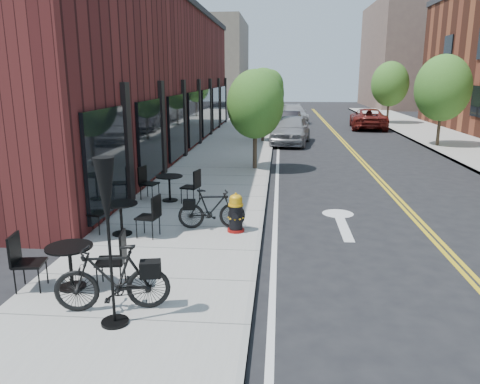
{
  "coord_description": "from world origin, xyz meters",
  "views": [
    {
      "loc": [
        0.37,
        -9.18,
        3.67
      ],
      "look_at": [
        -0.54,
        1.5,
        1.0
      ],
      "focal_mm": 35.0,
      "sensor_mm": 36.0,
      "label": 1
    }
  ],
  "objects": [
    {
      "name": "sidewalk_near",
      "position": [
        -2.0,
        10.0,
        0.06
      ],
      "size": [
        4.0,
        70.0,
        0.12
      ],
      "primitive_type": "cube",
      "color": "#9E9B93",
      "rests_on": "ground"
    },
    {
      "name": "ground",
      "position": [
        0.0,
        0.0,
        0.0
      ],
      "size": [
        120.0,
        120.0,
        0.0
      ],
      "primitive_type": "plane",
      "color": "black",
      "rests_on": "ground"
    },
    {
      "name": "bicycle_right",
      "position": [
        -1.21,
        1.38,
        0.6
      ],
      "size": [
        1.64,
        0.64,
        0.96
      ],
      "primitive_type": "imported",
      "rotation": [
        0.0,
        0.0,
        1.69
      ],
      "color": "black",
      "rests_on": "sidewalk_near"
    },
    {
      "name": "parked_car_c",
      "position": [
        1.42,
        29.26,
        0.7
      ],
      "size": [
        2.42,
        4.98,
        1.4
      ],
      "primitive_type": "imported",
      "rotation": [
        0.0,
        0.0,
        0.1
      ],
      "color": "#9D9DA1",
      "rests_on": "ground"
    },
    {
      "name": "tree_far_b",
      "position": [
        8.6,
        16.0,
        3.06
      ],
      "size": [
        2.8,
        2.8,
        4.62
      ],
      "color": "#382B1E",
      "rests_on": "sidewalk_far"
    },
    {
      "name": "bistro_set_a",
      "position": [
        -3.14,
        -2.02,
        0.61
      ],
      "size": [
        1.86,
        0.9,
        0.98
      ],
      "rotation": [
        0.0,
        0.0,
        0.15
      ],
      "color": "black",
      "rests_on": "sidewalk_near"
    },
    {
      "name": "tree_near_d",
      "position": [
        -0.6,
        33.0,
        2.79
      ],
      "size": [
        2.4,
        2.4,
        4.11
      ],
      "color": "#382B1E",
      "rests_on": "sidewalk_near"
    },
    {
      "name": "parked_car_a",
      "position": [
        0.96,
        16.64,
        0.8
      ],
      "size": [
        2.52,
        4.92,
        1.6
      ],
      "primitive_type": "imported",
      "rotation": [
        0.0,
        0.0,
        -0.14
      ],
      "color": "gray",
      "rests_on": "ground"
    },
    {
      "name": "bg_building_left",
      "position": [
        -8.0,
        48.0,
        5.0
      ],
      "size": [
        8.0,
        14.0,
        10.0
      ],
      "primitive_type": "cube",
      "color": "#726656",
      "rests_on": "ground"
    },
    {
      "name": "bicycle_left",
      "position": [
        -2.15,
        -2.73,
        0.65
      ],
      "size": [
        1.83,
        0.83,
        1.06
      ],
      "primitive_type": "imported",
      "rotation": [
        0.0,
        0.0,
        -1.38
      ],
      "color": "black",
      "rests_on": "sidewalk_near"
    },
    {
      "name": "bg_building_right",
      "position": [
        16.0,
        50.0,
        6.0
      ],
      "size": [
        10.0,
        16.0,
        12.0
      ],
      "primitive_type": "cube",
      "color": "brown",
      "rests_on": "ground"
    },
    {
      "name": "tree_near_a",
      "position": [
        -0.6,
        9.0,
        2.6
      ],
      "size": [
        2.2,
        2.2,
        3.81
      ],
      "color": "#382B1E",
      "rests_on": "sidewalk_near"
    },
    {
      "name": "tree_near_c",
      "position": [
        -0.6,
        25.0,
        2.53
      ],
      "size": [
        2.1,
        2.1,
        3.67
      ],
      "color": "#382B1E",
      "rests_on": "sidewalk_near"
    },
    {
      "name": "bistro_set_c",
      "position": [
        -2.8,
        3.8,
        0.61
      ],
      "size": [
        1.84,
        0.94,
        0.97
      ],
      "rotation": [
        0.0,
        0.0,
        -0.25
      ],
      "color": "black",
      "rests_on": "sidewalk_near"
    },
    {
      "name": "building_near",
      "position": [
        -6.5,
        14.0,
        3.5
      ],
      "size": [
        5.0,
        28.0,
        7.0
      ],
      "primitive_type": "cube",
      "color": "#421615",
      "rests_on": "ground"
    },
    {
      "name": "fire_hydrant",
      "position": [
        -0.62,
        1.21,
        0.56
      ],
      "size": [
        0.42,
        0.42,
        0.93
      ],
      "rotation": [
        0.0,
        0.0,
        -0.05
      ],
      "color": "maroon",
      "rests_on": "sidewalk_near"
    },
    {
      "name": "tree_far_c",
      "position": [
        8.6,
        28.0,
        3.06
      ],
      "size": [
        2.8,
        2.8,
        4.62
      ],
      "color": "#382B1E",
      "rests_on": "sidewalk_far"
    },
    {
      "name": "tree_near_b",
      "position": [
        -0.6,
        17.0,
        2.71
      ],
      "size": [
        2.3,
        2.3,
        3.98
      ],
      "color": "#382B1E",
      "rests_on": "sidewalk_near"
    },
    {
      "name": "patio_umbrella",
      "position": [
        -2.0,
        -3.13,
        1.9
      ],
      "size": [
        0.4,
        0.4,
        2.49
      ],
      "color": "black",
      "rests_on": "sidewalk_near"
    },
    {
      "name": "parked_car_far",
      "position": [
        6.58,
        24.86,
        0.72
      ],
      "size": [
        2.86,
        5.37,
        1.44
      ],
      "primitive_type": "imported",
      "rotation": [
        0.0,
        0.0,
        3.05
      ],
      "color": "maroon",
      "rests_on": "ground"
    },
    {
      "name": "parked_car_b",
      "position": [
        0.8,
        21.83,
        0.71
      ],
      "size": [
        2.08,
        4.46,
        1.41
      ],
      "primitive_type": "imported",
      "rotation": [
        0.0,
        0.0,
        -0.14
      ],
      "color": "black",
      "rests_on": "ground"
    },
    {
      "name": "bistro_set_b",
      "position": [
        -3.21,
        0.78,
        0.61
      ],
      "size": [
        1.83,
        0.89,
        0.97
      ],
      "rotation": [
        0.0,
        0.0,
        -0.17
      ],
      "color": "black",
      "rests_on": "sidewalk_near"
    }
  ]
}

